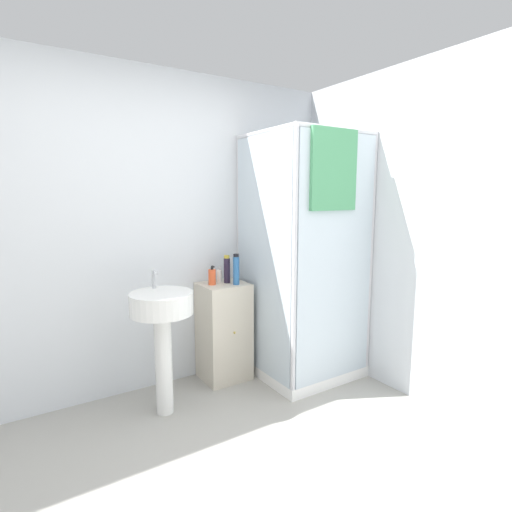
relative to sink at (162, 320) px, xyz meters
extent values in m
cube|color=silver|center=(0.01, 0.47, 0.56)|extent=(6.40, 0.06, 2.50)
cube|color=silver|center=(1.71, -1.23, 0.56)|extent=(0.06, 6.40, 2.50)
cube|color=white|center=(1.26, 0.03, -0.64)|extent=(0.83, 0.83, 0.09)
cylinder|color=silver|center=(1.66, 0.42, 0.33)|extent=(0.04, 0.04, 2.04)
cylinder|color=silver|center=(0.87, 0.42, 0.33)|extent=(0.04, 0.04, 2.04)
cylinder|color=silver|center=(1.66, -0.37, 0.33)|extent=(0.04, 0.04, 2.04)
cylinder|color=silver|center=(0.87, -0.37, 0.33)|extent=(0.04, 0.04, 2.04)
cylinder|color=silver|center=(1.26, -0.37, 1.34)|extent=(0.79, 0.04, 0.04)
cylinder|color=silver|center=(1.26, 0.42, 1.34)|extent=(0.79, 0.04, 0.04)
cylinder|color=silver|center=(0.87, 0.03, 1.34)|extent=(0.04, 0.79, 0.04)
cylinder|color=silver|center=(1.66, 0.03, 1.34)|extent=(0.04, 0.79, 0.04)
cube|color=silver|center=(1.26, -0.38, 0.36)|extent=(0.76, 0.01, 1.92)
cube|color=silver|center=(0.86, 0.03, 0.36)|extent=(0.01, 0.76, 1.92)
cylinder|color=#B7BABF|center=(1.47, 0.36, 0.17)|extent=(0.02, 0.02, 1.53)
cylinder|color=#B7BABF|center=(1.47, 0.31, 0.95)|extent=(0.07, 0.07, 0.04)
cube|color=#4C9966|center=(1.19, -0.40, 1.04)|extent=(0.43, 0.03, 0.59)
cube|color=beige|center=(0.62, 0.26, -0.28)|extent=(0.38, 0.35, 0.82)
sphere|color=gold|center=(0.62, 0.08, -0.24)|extent=(0.02, 0.02, 0.02)
cylinder|color=white|center=(0.00, 0.00, -0.32)|extent=(0.12, 0.12, 0.73)
cylinder|color=white|center=(0.00, 0.00, 0.12)|extent=(0.43, 0.43, 0.15)
cylinder|color=#B7BABF|center=(0.00, 0.15, 0.26)|extent=(0.02, 0.02, 0.13)
cube|color=#B7BABF|center=(0.00, 0.12, 0.32)|extent=(0.02, 0.07, 0.02)
cylinder|color=#E5562D|center=(0.53, 0.27, 0.20)|extent=(0.06, 0.06, 0.13)
cylinder|color=black|center=(0.53, 0.27, 0.27)|extent=(0.02, 0.02, 0.02)
cube|color=black|center=(0.53, 0.26, 0.29)|extent=(0.02, 0.03, 0.01)
cylinder|color=#281E33|center=(0.66, 0.27, 0.24)|extent=(0.05, 0.05, 0.21)
cylinder|color=gold|center=(0.66, 0.27, 0.35)|extent=(0.05, 0.05, 0.02)
cylinder|color=#2D66A3|center=(0.69, 0.17, 0.25)|extent=(0.05, 0.05, 0.23)
cylinder|color=black|center=(0.69, 0.17, 0.38)|extent=(0.04, 0.04, 0.02)
cylinder|color=white|center=(0.62, 0.32, 0.19)|extent=(0.04, 0.04, 0.10)
cylinder|color=silver|center=(0.62, 0.32, 0.25)|extent=(0.02, 0.02, 0.02)
cube|color=silver|center=(0.62, 0.31, 0.26)|extent=(0.01, 0.02, 0.01)
camera|label=1|loc=(-0.88, -2.60, 0.86)|focal=28.00mm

